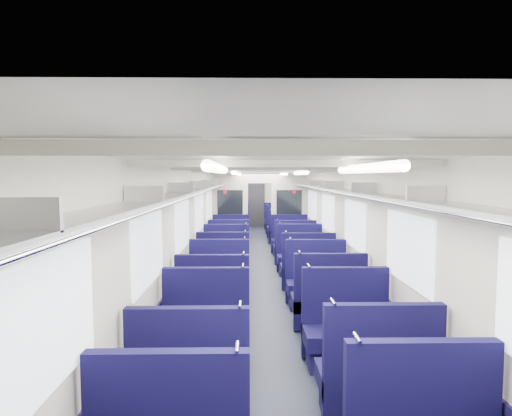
# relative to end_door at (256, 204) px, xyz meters

# --- Properties ---
(floor) EXTENTS (2.80, 18.00, 0.01)m
(floor) POSITION_rel_end_door_xyz_m (0.00, -8.94, -1.00)
(floor) COLOR black
(floor) RESTS_ON ground
(ceiling) EXTENTS (2.80, 18.00, 0.01)m
(ceiling) POSITION_rel_end_door_xyz_m (0.00, -8.94, 1.35)
(ceiling) COLOR silver
(ceiling) RESTS_ON wall_left
(wall_left) EXTENTS (0.02, 18.00, 2.35)m
(wall_left) POSITION_rel_end_door_xyz_m (-1.40, -8.94, 0.18)
(wall_left) COLOR #BCB9A8
(wall_left) RESTS_ON floor
(dado_left) EXTENTS (0.03, 17.90, 0.70)m
(dado_left) POSITION_rel_end_door_xyz_m (-1.39, -8.94, -0.65)
(dado_left) COLOR black
(dado_left) RESTS_ON floor
(wall_right) EXTENTS (0.02, 18.00, 2.35)m
(wall_right) POSITION_rel_end_door_xyz_m (1.40, -8.94, 0.18)
(wall_right) COLOR #BCB9A8
(wall_right) RESTS_ON floor
(dado_right) EXTENTS (0.03, 17.90, 0.70)m
(dado_right) POSITION_rel_end_door_xyz_m (1.39, -8.94, -0.65)
(dado_right) COLOR black
(dado_right) RESTS_ON floor
(wall_far) EXTENTS (2.80, 0.02, 2.35)m
(wall_far) POSITION_rel_end_door_xyz_m (0.00, 0.06, 0.18)
(wall_far) COLOR #BCB9A8
(wall_far) RESTS_ON floor
(luggage_rack_left) EXTENTS (0.36, 17.40, 0.18)m
(luggage_rack_left) POSITION_rel_end_door_xyz_m (-1.21, -8.94, 0.97)
(luggage_rack_left) COLOR #B2B5BA
(luggage_rack_left) RESTS_ON wall_left
(luggage_rack_right) EXTENTS (0.36, 17.40, 0.18)m
(luggage_rack_right) POSITION_rel_end_door_xyz_m (1.21, -8.94, 0.97)
(luggage_rack_right) COLOR #B2B5BA
(luggage_rack_right) RESTS_ON wall_right
(windows) EXTENTS (2.78, 15.60, 0.75)m
(windows) POSITION_rel_end_door_xyz_m (0.00, -9.40, 0.42)
(windows) COLOR white
(windows) RESTS_ON wall_left
(ceiling_fittings) EXTENTS (2.70, 16.06, 0.11)m
(ceiling_fittings) POSITION_rel_end_door_xyz_m (0.00, -9.20, 1.29)
(ceiling_fittings) COLOR beige
(ceiling_fittings) RESTS_ON ceiling
(end_door) EXTENTS (0.75, 0.06, 2.00)m
(end_door) POSITION_rel_end_door_xyz_m (0.00, 0.00, 0.00)
(end_door) COLOR black
(end_door) RESTS_ON floor
(bulkhead) EXTENTS (2.80, 0.10, 2.35)m
(bulkhead) POSITION_rel_end_door_xyz_m (-0.00, -6.01, 0.23)
(bulkhead) COLOR beige
(bulkhead) RESTS_ON floor
(seat_4) EXTENTS (1.03, 0.57, 1.15)m
(seat_4) POSITION_rel_end_door_xyz_m (-0.83, -15.02, -0.65)
(seat_4) COLOR #0F0C3B
(seat_4) RESTS_ON floor
(seat_5) EXTENTS (1.03, 0.57, 1.15)m
(seat_5) POSITION_rel_end_door_xyz_m (0.83, -14.95, -0.65)
(seat_5) COLOR #0F0C3B
(seat_5) RESTS_ON floor
(seat_6) EXTENTS (1.03, 0.57, 1.15)m
(seat_6) POSITION_rel_end_door_xyz_m (-0.83, -13.77, -0.65)
(seat_6) COLOR #0F0C3B
(seat_6) RESTS_ON floor
(seat_7) EXTENTS (1.03, 0.57, 1.15)m
(seat_7) POSITION_rel_end_door_xyz_m (0.83, -13.78, -0.65)
(seat_7) COLOR #0F0C3B
(seat_7) RESTS_ON floor
(seat_8) EXTENTS (1.03, 0.57, 1.15)m
(seat_8) POSITION_rel_end_door_xyz_m (-0.83, -12.65, -0.65)
(seat_8) COLOR #0F0C3B
(seat_8) RESTS_ON floor
(seat_9) EXTENTS (1.03, 0.57, 1.15)m
(seat_9) POSITION_rel_end_door_xyz_m (0.83, -12.58, -0.65)
(seat_9) COLOR #0F0C3B
(seat_9) RESTS_ON floor
(seat_10) EXTENTS (1.03, 0.57, 1.15)m
(seat_10) POSITION_rel_end_door_xyz_m (-0.83, -11.49, -0.65)
(seat_10) COLOR #0F0C3B
(seat_10) RESTS_ON floor
(seat_11) EXTENTS (1.03, 0.57, 1.15)m
(seat_11) POSITION_rel_end_door_xyz_m (0.83, -11.55, -0.65)
(seat_11) COLOR #0F0C3B
(seat_11) RESTS_ON floor
(seat_12) EXTENTS (1.03, 0.57, 1.15)m
(seat_12) POSITION_rel_end_door_xyz_m (-0.83, -10.26, -0.65)
(seat_12) COLOR #0F0C3B
(seat_12) RESTS_ON floor
(seat_13) EXTENTS (1.03, 0.57, 1.15)m
(seat_13) POSITION_rel_end_door_xyz_m (0.83, -10.41, -0.65)
(seat_13) COLOR #0F0C3B
(seat_13) RESTS_ON floor
(seat_14) EXTENTS (1.03, 0.57, 1.15)m
(seat_14) POSITION_rel_end_door_xyz_m (-0.83, -9.19, -0.65)
(seat_14) COLOR #0F0C3B
(seat_14) RESTS_ON floor
(seat_15) EXTENTS (1.03, 0.57, 1.15)m
(seat_15) POSITION_rel_end_door_xyz_m (0.83, -9.16, -0.65)
(seat_15) COLOR #0F0C3B
(seat_15) RESTS_ON floor
(seat_16) EXTENTS (1.03, 0.57, 1.15)m
(seat_16) POSITION_rel_end_door_xyz_m (-0.83, -7.91, -0.65)
(seat_16) COLOR #0F0C3B
(seat_16) RESTS_ON floor
(seat_17) EXTENTS (1.03, 0.57, 1.15)m
(seat_17) POSITION_rel_end_door_xyz_m (0.83, -8.07, -0.65)
(seat_17) COLOR #0F0C3B
(seat_17) RESTS_ON floor
(seat_18) EXTENTS (1.03, 0.57, 1.15)m
(seat_18) POSITION_rel_end_door_xyz_m (-0.83, -6.76, -0.65)
(seat_18) COLOR #0F0C3B
(seat_18) RESTS_ON floor
(seat_19) EXTENTS (1.03, 0.57, 1.15)m
(seat_19) POSITION_rel_end_door_xyz_m (0.83, -6.75, -0.65)
(seat_19) COLOR #0F0C3B
(seat_19) RESTS_ON floor
(seat_20) EXTENTS (1.03, 0.57, 1.15)m
(seat_20) POSITION_rel_end_door_xyz_m (-0.83, -4.86, -0.65)
(seat_20) COLOR #0F0C3B
(seat_20) RESTS_ON floor
(seat_21) EXTENTS (1.03, 0.57, 1.15)m
(seat_21) POSITION_rel_end_door_xyz_m (0.83, -4.82, -0.65)
(seat_21) COLOR #0F0C3B
(seat_21) RESTS_ON floor
(seat_22) EXTENTS (1.03, 0.57, 1.15)m
(seat_22) POSITION_rel_end_door_xyz_m (-0.83, -3.63, -0.65)
(seat_22) COLOR #0F0C3B
(seat_22) RESTS_ON floor
(seat_23) EXTENTS (1.03, 0.57, 1.15)m
(seat_23) POSITION_rel_end_door_xyz_m (0.83, -3.74, -0.65)
(seat_23) COLOR #0F0C3B
(seat_23) RESTS_ON floor
(seat_24) EXTENTS (1.03, 0.57, 1.15)m
(seat_24) POSITION_rel_end_door_xyz_m (-0.83, -2.42, -0.65)
(seat_24) COLOR #0F0C3B
(seat_24) RESTS_ON floor
(seat_25) EXTENTS (1.03, 0.57, 1.15)m
(seat_25) POSITION_rel_end_door_xyz_m (0.83, -2.50, -0.65)
(seat_25) COLOR #0F0C3B
(seat_25) RESTS_ON floor
(seat_26) EXTENTS (1.03, 0.57, 1.15)m
(seat_26) POSITION_rel_end_door_xyz_m (-0.83, -1.27, -0.65)
(seat_26) COLOR #0F0C3B
(seat_26) RESTS_ON floor
(seat_27) EXTENTS (1.03, 0.57, 1.15)m
(seat_27) POSITION_rel_end_door_xyz_m (0.83, -1.29, -0.65)
(seat_27) COLOR #0F0C3B
(seat_27) RESTS_ON floor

